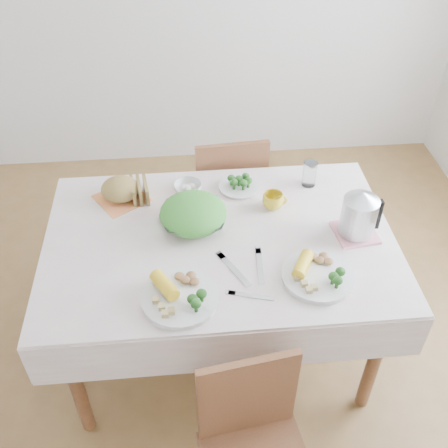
{
  "coord_description": "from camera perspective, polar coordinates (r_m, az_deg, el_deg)",
  "views": [
    {
      "loc": [
        -0.13,
        -1.65,
        2.28
      ],
      "look_at": [
        0.02,
        0.02,
        0.82
      ],
      "focal_mm": 42.0,
      "sensor_mm": 36.0,
      "label": 1
    }
  ],
  "objects": [
    {
      "name": "floor",
      "position": [
        2.82,
        -0.38,
        -12.95
      ],
      "size": [
        3.6,
        3.6,
        0.0
      ],
      "primitive_type": "plane",
      "color": "brown",
      "rests_on": "ground"
    },
    {
      "name": "glass_tumbler",
      "position": [
        2.54,
        9.3,
        5.46
      ],
      "size": [
        0.08,
        0.08,
        0.13
      ],
      "primitive_type": "cylinder",
      "rotation": [
        0.0,
        0.0,
        -0.34
      ],
      "color": "white",
      "rests_on": "tablecloth"
    },
    {
      "name": "dinner_plate_right",
      "position": [
        2.1,
        10.12,
        -5.62
      ],
      "size": [
        0.41,
        0.41,
        0.02
      ],
      "primitive_type": "cylinder",
      "rotation": [
        0.0,
        0.0,
        -0.85
      ],
      "color": "white",
      "rests_on": "tablecloth"
    },
    {
      "name": "fork_left",
      "position": [
        2.11,
        1.06,
        -4.96
      ],
      "size": [
        0.12,
        0.2,
        0.0
      ],
      "primitive_type": "cube",
      "rotation": [
        0.0,
        0.0,
        0.49
      ],
      "color": "silver",
      "rests_on": "tablecloth"
    },
    {
      "name": "pink_tray",
      "position": [
        2.33,
        14.06,
        -0.91
      ],
      "size": [
        0.19,
        0.19,
        0.01
      ],
      "primitive_type": "cube",
      "rotation": [
        0.0,
        0.0,
        0.12
      ],
      "color": "pink",
      "rests_on": "tablecloth"
    },
    {
      "name": "bread_loaf",
      "position": [
        2.46,
        -11.25,
        3.78
      ],
      "size": [
        0.22,
        0.22,
        0.11
      ],
      "primitive_type": "ellipsoid",
      "rotation": [
        0.0,
        0.0,
        0.37
      ],
      "color": "olive",
      "rests_on": "napkin"
    },
    {
      "name": "dining_table",
      "position": [
        2.53,
        -0.41,
        -7.95
      ],
      "size": [
        1.4,
        0.9,
        0.75
      ],
      "primitive_type": "cube",
      "color": "brown",
      "rests_on": "floor"
    },
    {
      "name": "yellow_mug",
      "position": [
        2.39,
        5.35,
        2.54
      ],
      "size": [
        0.1,
        0.1,
        0.08
      ],
      "primitive_type": "imported",
      "rotation": [
        0.0,
        0.0,
        -0.06
      ],
      "color": "gold",
      "rests_on": "tablecloth"
    },
    {
      "name": "broccoli_plate",
      "position": [
        2.51,
        1.61,
        4.1
      ],
      "size": [
        0.22,
        0.22,
        0.02
      ],
      "primitive_type": "cylinder",
      "rotation": [
        0.0,
        0.0,
        0.16
      ],
      "color": "beige",
      "rests_on": "tablecloth"
    },
    {
      "name": "napkin",
      "position": [
        2.5,
        -11.08,
        2.76
      ],
      "size": [
        0.29,
        0.29,
        0.0
      ],
      "primitive_type": "cube",
      "rotation": [
        0.0,
        0.0,
        0.59
      ],
      "color": "#F48B49",
      "rests_on": "tablecloth"
    },
    {
      "name": "electric_kettle",
      "position": [
        2.26,
        14.52,
        1.23
      ],
      "size": [
        0.16,
        0.16,
        0.21
      ],
      "primitive_type": "cylinder",
      "rotation": [
        0.0,
        0.0,
        0.08
      ],
      "color": "#B2B5BA",
      "rests_on": "pink_tray"
    },
    {
      "name": "salad_bowl",
      "position": [
        2.29,
        -3.34,
        0.57
      ],
      "size": [
        0.28,
        0.28,
        0.07
      ],
      "primitive_type": "imported",
      "rotation": [
        0.0,
        0.0,
        0.01
      ],
      "color": "white",
      "rests_on": "tablecloth"
    },
    {
      "name": "fruit_bowl",
      "position": [
        2.49,
        -3.96,
        3.97
      ],
      "size": [
        0.14,
        0.14,
        0.04
      ],
      "primitive_type": "imported",
      "rotation": [
        0.0,
        0.0,
        0.06
      ],
      "color": "white",
      "rests_on": "tablecloth"
    },
    {
      "name": "fork_right",
      "position": [
        2.13,
        3.92,
        -4.57
      ],
      "size": [
        0.04,
        0.21,
        0.0
      ],
      "primitive_type": "cube",
      "rotation": [
        0.0,
        0.0,
        -0.07
      ],
      "color": "silver",
      "rests_on": "tablecloth"
    },
    {
      "name": "chair_far",
      "position": [
        3.0,
        0.25,
        3.84
      ],
      "size": [
        0.42,
        0.42,
        0.88
      ],
      "primitive_type": "cube",
      "rotation": [
        0.0,
        0.0,
        3.22
      ],
      "color": "brown",
      "rests_on": "floor"
    },
    {
      "name": "tablecloth",
      "position": [
        2.25,
        -0.46,
        -1.59
      ],
      "size": [
        1.5,
        1.0,
        0.01
      ],
      "primitive_type": "cube",
      "color": "silver",
      "rests_on": "dining_table"
    },
    {
      "name": "knife",
      "position": [
        2.02,
        2.99,
        -7.79
      ],
      "size": [
        0.18,
        0.07,
        0.0
      ],
      "primitive_type": "cube",
      "rotation": [
        0.0,
        0.0,
        1.29
      ],
      "color": "silver",
      "rests_on": "tablecloth"
    },
    {
      "name": "dinner_plate_left",
      "position": [
        2.0,
        -4.77,
        -8.05
      ],
      "size": [
        0.35,
        0.35,
        0.02
      ],
      "primitive_type": "cylinder",
      "rotation": [
        0.0,
        0.0,
        0.18
      ],
      "color": "white",
      "rests_on": "tablecloth"
    }
  ]
}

